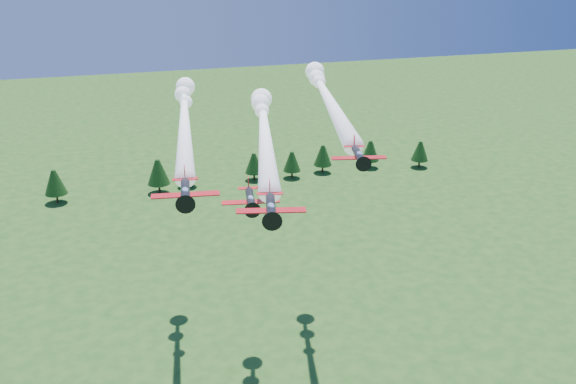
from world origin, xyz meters
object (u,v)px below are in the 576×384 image
object	(u,v)px
plane_lead	(264,127)
plane_right	(326,95)
plane_slot	(250,199)
plane_left	(184,117)

from	to	relation	value
plane_lead	plane_right	bearing A→B (deg)	50.52
plane_lead	plane_slot	distance (m)	15.44
plane_right	plane_slot	xyz separation A→B (m)	(-18.55, -23.56, -7.32)
plane_right	plane_slot	distance (m)	30.86
plane_lead	plane_left	bearing A→B (deg)	138.55
plane_slot	plane_lead	bearing A→B (deg)	77.53
plane_lead	plane_right	distance (m)	16.78
plane_left	plane_lead	bearing A→B (deg)	-46.87
plane_lead	plane_left	distance (m)	17.24
plane_slot	plane_right	bearing A→B (deg)	61.05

